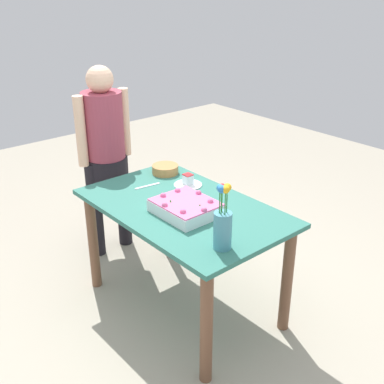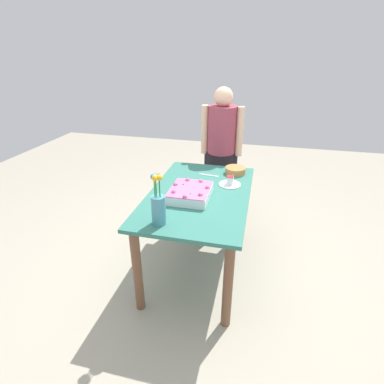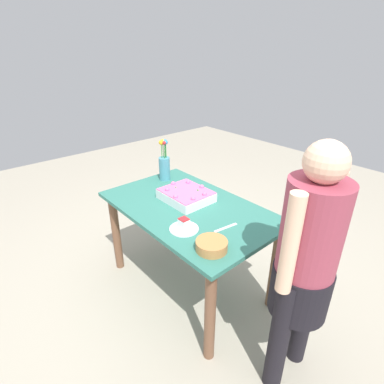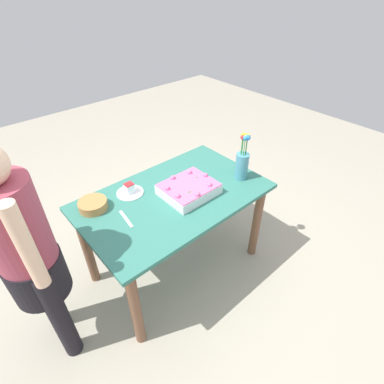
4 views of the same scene
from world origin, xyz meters
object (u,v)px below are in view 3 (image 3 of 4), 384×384
serving_plate_with_slice (184,226)px  person_standing (306,261)px  cake_knife (226,228)px  fruit_bowl (212,245)px  flower_vase (164,165)px  sheet_cake (186,195)px

serving_plate_with_slice → person_standing: person_standing is taller
serving_plate_with_slice → cake_knife: bearing=-127.5°
fruit_bowl → cake_knife: bearing=-65.7°
cake_knife → flower_vase: (0.91, -0.17, 0.14)m
flower_vase → person_standing: bearing=172.3°
serving_plate_with_slice → fruit_bowl: size_ratio=1.01×
serving_plate_with_slice → flower_vase: (0.75, -0.39, 0.12)m
flower_vase → person_standing: person_standing is taller
sheet_cake → cake_knife: sheet_cake is taller
fruit_bowl → flower_vase: bearing=-21.9°
cake_knife → sheet_cake: bearing=90.3°
serving_plate_with_slice → person_standing: size_ratio=0.13×
serving_plate_with_slice → cake_knife: serving_plate_with_slice is taller
serving_plate_with_slice → fruit_bowl: bearing=176.5°
cake_knife → person_standing: size_ratio=0.13×
person_standing → serving_plate_with_slice: bearing=14.4°
cake_knife → fruit_bowl: fruit_bowl is taller
sheet_cake → serving_plate_with_slice: (-0.31, 0.28, -0.02)m
sheet_cake → serving_plate_with_slice: bearing=138.1°
person_standing → cake_knife: bearing=-2.8°
cake_knife → serving_plate_with_slice: bearing=150.2°
sheet_cake → person_standing: 1.07m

